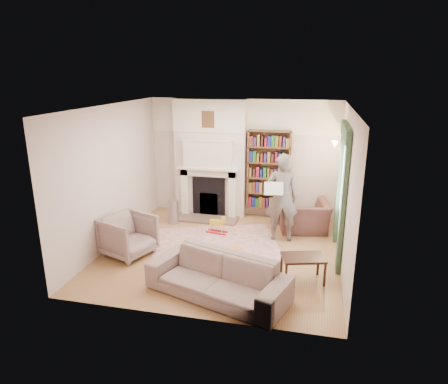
% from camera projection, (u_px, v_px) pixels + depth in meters
% --- Properties ---
extents(floor, '(4.50, 4.50, 0.00)m').
position_uv_depth(floor, '(221.00, 251.00, 7.87)').
color(floor, olive).
rests_on(floor, ground).
extents(ceiling, '(4.50, 4.50, 0.00)m').
position_uv_depth(ceiling, '(221.00, 107.00, 7.06)').
color(ceiling, white).
rests_on(ceiling, wall_back).
extents(wall_back, '(4.50, 0.00, 4.50)m').
position_uv_depth(wall_back, '(243.00, 158.00, 9.56)').
color(wall_back, beige).
rests_on(wall_back, floor).
extents(wall_front, '(4.50, 0.00, 4.50)m').
position_uv_depth(wall_front, '(183.00, 227.00, 5.37)').
color(wall_front, beige).
rests_on(wall_front, floor).
extents(wall_left, '(0.00, 4.50, 4.50)m').
position_uv_depth(wall_left, '(111.00, 176.00, 7.95)').
color(wall_left, beige).
rests_on(wall_left, floor).
extents(wall_right, '(0.00, 4.50, 4.50)m').
position_uv_depth(wall_right, '(346.00, 191.00, 6.98)').
color(wall_right, beige).
rests_on(wall_right, floor).
extents(fireplace, '(1.70, 0.58, 2.80)m').
position_uv_depth(fireplace, '(210.00, 159.00, 9.54)').
color(fireplace, beige).
rests_on(fireplace, floor).
extents(bookcase, '(1.00, 0.24, 1.85)m').
position_uv_depth(bookcase, '(269.00, 170.00, 9.37)').
color(bookcase, brown).
rests_on(bookcase, floor).
extents(window, '(0.02, 0.90, 1.30)m').
position_uv_depth(window, '(344.00, 182.00, 7.34)').
color(window, silver).
rests_on(window, wall_right).
extents(curtain_left, '(0.07, 0.32, 2.40)m').
position_uv_depth(curtain_left, '(343.00, 207.00, 6.77)').
color(curtain_left, '#2A4029').
rests_on(curtain_left, floor).
extents(curtain_right, '(0.07, 0.32, 2.40)m').
position_uv_depth(curtain_right, '(339.00, 185.00, 8.08)').
color(curtain_right, '#2A4029').
rests_on(curtain_right, floor).
extents(pelmet, '(0.09, 1.70, 0.24)m').
position_uv_depth(pelmet, '(346.00, 131.00, 7.08)').
color(pelmet, '#2A4029').
rests_on(pelmet, wall_right).
extents(wall_sconce, '(0.20, 0.24, 0.24)m').
position_uv_depth(wall_sconce, '(333.00, 147.00, 8.28)').
color(wall_sconce, gold).
rests_on(wall_sconce, wall_right).
extents(rug, '(3.01, 2.66, 0.01)m').
position_uv_depth(rug, '(215.00, 244.00, 8.20)').
color(rug, beige).
rests_on(rug, floor).
extents(armchair_reading, '(1.21, 1.11, 0.68)m').
position_uv_depth(armchair_reading, '(304.00, 216.00, 8.80)').
color(armchair_reading, '#432823').
rests_on(armchair_reading, floor).
extents(armchair_left, '(1.10, 1.09, 0.79)m').
position_uv_depth(armchair_left, '(128.00, 236.00, 7.62)').
color(armchair_left, '#A29886').
rests_on(armchair_left, floor).
extents(sofa, '(2.41, 1.55, 0.66)m').
position_uv_depth(sofa, '(217.00, 277.00, 6.23)').
color(sofa, gray).
rests_on(sofa, floor).
extents(man_reading, '(0.74, 0.55, 1.85)m').
position_uv_depth(man_reading, '(282.00, 198.00, 8.16)').
color(man_reading, '#5B5149').
rests_on(man_reading, floor).
extents(newspaper, '(0.39, 0.17, 0.26)m').
position_uv_depth(newspaper, '(274.00, 189.00, 7.94)').
color(newspaper, white).
rests_on(newspaper, man_reading).
extents(coffee_table, '(0.80, 0.63, 0.45)m').
position_uv_depth(coffee_table, '(303.00, 269.00, 6.70)').
color(coffee_table, '#351E12').
rests_on(coffee_table, floor).
extents(paraffin_heater, '(0.31, 0.31, 0.55)m').
position_uv_depth(paraffin_heater, '(173.00, 212.00, 9.26)').
color(paraffin_heater, '#96999D').
rests_on(paraffin_heater, floor).
extents(rocking_horse, '(0.48, 0.25, 0.41)m').
position_uv_depth(rocking_horse, '(217.00, 225.00, 8.69)').
color(rocking_horse, gold).
rests_on(rocking_horse, rug).
extents(board_game, '(0.46, 0.46, 0.03)m').
position_uv_depth(board_game, '(211.00, 249.00, 7.90)').
color(board_game, '#D2C64A').
rests_on(board_game, rug).
extents(game_box_lid, '(0.35, 0.25, 0.05)m').
position_uv_depth(game_box_lid, '(196.00, 245.00, 8.05)').
color(game_box_lid, red).
rests_on(game_box_lid, rug).
extents(comic_annuals, '(0.89, 1.07, 0.02)m').
position_uv_depth(comic_annuals, '(229.00, 259.00, 7.50)').
color(comic_annuals, red).
rests_on(comic_annuals, rug).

